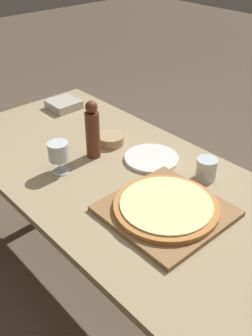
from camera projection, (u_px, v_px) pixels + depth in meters
name	position (u px, v px, depth m)	size (l,w,h in m)	color
ground_plane	(119.00, 296.00, 1.93)	(12.00, 12.00, 0.00)	brown
dining_table	(117.00, 191.00, 1.58)	(0.78, 1.61, 0.74)	#9E8966
cutting_board	(166.00, 211.00, 1.32)	(0.37, 0.37, 0.02)	olive
pizza	(166.00, 206.00, 1.30)	(0.35, 0.35, 0.02)	#BC7A3D
pepper_mill	(93.00, 131.00, 1.57)	(0.06, 0.06, 0.24)	#5B2D19
wine_glass	(58.00, 152.00, 1.48)	(0.08, 0.08, 0.13)	silver
small_bowl	(111.00, 139.00, 1.71)	(0.12, 0.12, 0.04)	tan
drinking_tumbler	(206.00, 169.00, 1.47)	(0.08, 0.08, 0.08)	silver
dinner_plate	(151.00, 158.00, 1.60)	(0.22, 0.22, 0.01)	white
food_container	(64.00, 104.00, 2.01)	(0.15, 0.14, 0.04)	#BCB7AD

